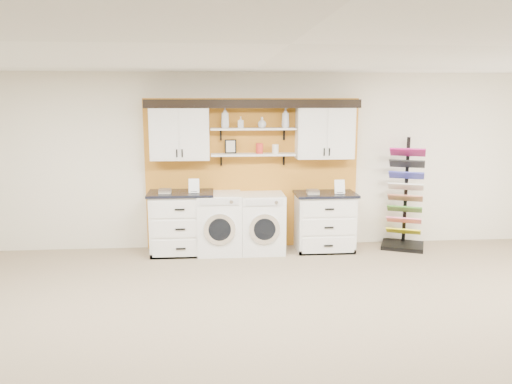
{
  "coord_description": "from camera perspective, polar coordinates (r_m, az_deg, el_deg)",
  "views": [
    {
      "loc": [
        -0.6,
        -3.96,
        2.38
      ],
      "look_at": [
        -0.08,
        2.3,
        1.21
      ],
      "focal_mm": 35.0,
      "sensor_mm": 36.0,
      "label": 1
    }
  ],
  "objects": [
    {
      "name": "floor",
      "position": [
        4.66,
        3.52,
        -20.17
      ],
      "size": [
        10.0,
        10.0,
        0.0
      ],
      "primitive_type": "plane",
      "color": "gray",
      "rests_on": "ground"
    },
    {
      "name": "ceiling",
      "position": [
        4.03,
        3.98,
        16.53
      ],
      "size": [
        10.0,
        10.0,
        0.0
      ],
      "primitive_type": "plane",
      "rotation": [
        3.14,
        0.0,
        0.0
      ],
      "color": "white",
      "rests_on": "wall_back"
    },
    {
      "name": "wall_back",
      "position": [
        8.04,
        -0.44,
        3.54
      ],
      "size": [
        10.0,
        0.0,
        10.0
      ],
      "primitive_type": "plane",
      "rotation": [
        1.57,
        0.0,
        0.0
      ],
      "color": "silver",
      "rests_on": "floor"
    },
    {
      "name": "accent_panel",
      "position": [
        8.04,
        -0.42,
        2.09
      ],
      "size": [
        3.4,
        0.07,
        2.4
      ],
      "primitive_type": "cube",
      "color": "#BF7820",
      "rests_on": "wall_back"
    },
    {
      "name": "upper_cabinet_left",
      "position": [
        7.79,
        -8.71,
        6.74
      ],
      "size": [
        0.9,
        0.35,
        0.84
      ],
      "color": "white",
      "rests_on": "wall_back"
    },
    {
      "name": "upper_cabinet_right",
      "position": [
        7.96,
        7.86,
        6.84
      ],
      "size": [
        0.9,
        0.35,
        0.84
      ],
      "color": "white",
      "rests_on": "wall_back"
    },
    {
      "name": "shelf_lower",
      "position": [
        7.83,
        -0.34,
        4.31
      ],
      "size": [
        1.32,
        0.28,
        0.03
      ],
      "primitive_type": "cube",
      "color": "white",
      "rests_on": "wall_back"
    },
    {
      "name": "shelf_upper",
      "position": [
        7.8,
        -0.34,
        7.23
      ],
      "size": [
        1.32,
        0.28,
        0.03
      ],
      "primitive_type": "cube",
      "color": "white",
      "rests_on": "wall_back"
    },
    {
      "name": "crown_molding",
      "position": [
        7.8,
        -0.35,
        10.15
      ],
      "size": [
        3.3,
        0.41,
        0.13
      ],
      "color": "black",
      "rests_on": "wall_back"
    },
    {
      "name": "picture_frame",
      "position": [
        7.85,
        -2.92,
        5.22
      ],
      "size": [
        0.18,
        0.02,
        0.22
      ],
      "color": "black",
      "rests_on": "shelf_lower"
    },
    {
      "name": "canister_red",
      "position": [
        7.83,
        0.4,
        5.0
      ],
      "size": [
        0.11,
        0.11,
        0.16
      ],
      "primitive_type": "cylinder",
      "color": "red",
      "rests_on": "shelf_lower"
    },
    {
      "name": "canister_cream",
      "position": [
        7.86,
        2.22,
        4.94
      ],
      "size": [
        0.1,
        0.1,
        0.14
      ],
      "primitive_type": "cylinder",
      "color": "silver",
      "rests_on": "shelf_lower"
    },
    {
      "name": "base_cabinet_left",
      "position": [
        7.85,
        -8.5,
        -3.52
      ],
      "size": [
        1.0,
        0.66,
        0.98
      ],
      "color": "white",
      "rests_on": "floor"
    },
    {
      "name": "base_cabinet_right",
      "position": [
        8.03,
        7.84,
        -3.35
      ],
      "size": [
        0.95,
        0.66,
        0.93
      ],
      "color": "white",
      "rests_on": "floor"
    },
    {
      "name": "washer",
      "position": [
        7.83,
        -4.2,
        -3.56
      ],
      "size": [
        0.68,
        0.71,
        0.95
      ],
      "color": "white",
      "rests_on": "floor"
    },
    {
      "name": "dryer",
      "position": [
        7.87,
        0.74,
        -3.54
      ],
      "size": [
        0.67,
        0.71,
        0.93
      ],
      "color": "white",
      "rests_on": "floor"
    },
    {
      "name": "sample_rack",
      "position": [
        8.42,
        16.59,
        -2.42
      ],
      "size": [
        0.81,
        0.76,
        1.79
      ],
      "rotation": [
        0.0,
        0.0,
        -0.41
      ],
      "color": "black",
      "rests_on": "floor"
    },
    {
      "name": "soap_bottle_a",
      "position": [
        7.77,
        -3.55,
        8.5
      ],
      "size": [
        0.15,
        0.15,
        0.32
      ],
      "primitive_type": "imported",
      "rotation": [
        0.0,
        0.0,
        0.24
      ],
      "color": "silver",
      "rests_on": "shelf_upper"
    },
    {
      "name": "soap_bottle_b",
      "position": [
        7.78,
        -1.75,
        7.97
      ],
      "size": [
        0.09,
        0.1,
        0.17
      ],
      "primitive_type": "imported",
      "rotation": [
        0.0,
        0.0,
        2.92
      ],
      "color": "silver",
      "rests_on": "shelf_upper"
    },
    {
      "name": "soap_bottle_c",
      "position": [
        7.81,
        0.69,
        7.96
      ],
      "size": [
        0.18,
        0.18,
        0.17
      ],
      "primitive_type": "imported",
      "rotation": [
        0.0,
        0.0,
        3.9
      ],
      "color": "silver",
      "rests_on": "shelf_upper"
    },
    {
      "name": "soap_bottle_d",
      "position": [
        7.85,
        3.39,
        8.48
      ],
      "size": [
        0.13,
        0.13,
        0.31
      ],
      "primitive_type": "imported",
      "rotation": [
        0.0,
        0.0,
        1.65
      ],
      "color": "silver",
      "rests_on": "shelf_upper"
    }
  ]
}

